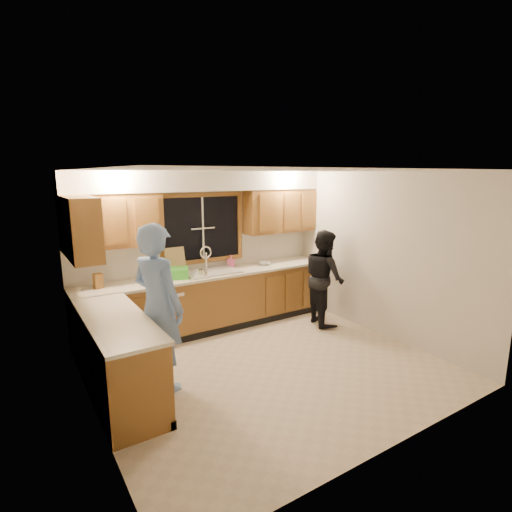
{
  "coord_description": "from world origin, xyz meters",
  "views": [
    {
      "loc": [
        -2.71,
        -3.95,
        2.46
      ],
      "look_at": [
        0.23,
        0.65,
        1.33
      ],
      "focal_mm": 28.0,
      "sensor_mm": 36.0,
      "label": 1
    }
  ],
  "objects_px": {
    "man": "(158,308)",
    "woman": "(324,277)",
    "sink": "(212,276)",
    "dish_crate": "(177,273)",
    "dishwasher": "(162,313)",
    "stove": "(131,380)",
    "knife_block": "(98,281)",
    "bowl": "(264,263)",
    "soap_bottle": "(231,261)"
  },
  "relations": [
    {
      "from": "stove",
      "to": "knife_block",
      "type": "relative_size",
      "value": 4.32
    },
    {
      "from": "woman",
      "to": "knife_block",
      "type": "relative_size",
      "value": 7.56
    },
    {
      "from": "bowl",
      "to": "dish_crate",
      "type": "bearing_deg",
      "value": -179.34
    },
    {
      "from": "dishwasher",
      "to": "woman",
      "type": "bearing_deg",
      "value": -17.23
    },
    {
      "from": "man",
      "to": "dish_crate",
      "type": "bearing_deg",
      "value": -53.03
    },
    {
      "from": "stove",
      "to": "knife_block",
      "type": "bearing_deg",
      "value": 86.83
    },
    {
      "from": "woman",
      "to": "stove",
      "type": "bearing_deg",
      "value": 122.52
    },
    {
      "from": "soap_bottle",
      "to": "bowl",
      "type": "bearing_deg",
      "value": -17.0
    },
    {
      "from": "woman",
      "to": "knife_block",
      "type": "height_order",
      "value": "woman"
    },
    {
      "from": "dish_crate",
      "to": "soap_bottle",
      "type": "relative_size",
      "value": 1.58
    },
    {
      "from": "knife_block",
      "to": "soap_bottle",
      "type": "xyz_separation_m",
      "value": [
        2.16,
        0.15,
        -0.0
      ]
    },
    {
      "from": "stove",
      "to": "soap_bottle",
      "type": "distance_m",
      "value": 3.08
    },
    {
      "from": "sink",
      "to": "dishwasher",
      "type": "xyz_separation_m",
      "value": [
        -0.85,
        -0.01,
        -0.45
      ]
    },
    {
      "from": "sink",
      "to": "dish_crate",
      "type": "relative_size",
      "value": 2.64
    },
    {
      "from": "dish_crate",
      "to": "bowl",
      "type": "distance_m",
      "value": 1.6
    },
    {
      "from": "stove",
      "to": "woman",
      "type": "distance_m",
      "value": 3.63
    },
    {
      "from": "man",
      "to": "dish_crate",
      "type": "xyz_separation_m",
      "value": [
        0.75,
        1.32,
        0.03
      ]
    },
    {
      "from": "man",
      "to": "dish_crate",
      "type": "distance_m",
      "value": 1.52
    },
    {
      "from": "knife_block",
      "to": "bowl",
      "type": "xyz_separation_m",
      "value": [
        2.72,
        -0.03,
        -0.08
      ]
    },
    {
      "from": "dishwasher",
      "to": "stove",
      "type": "bearing_deg",
      "value": -117.69
    },
    {
      "from": "woman",
      "to": "knife_block",
      "type": "xyz_separation_m",
      "value": [
        -3.36,
        0.84,
        0.24
      ]
    },
    {
      "from": "sink",
      "to": "soap_bottle",
      "type": "distance_m",
      "value": 0.52
    },
    {
      "from": "knife_block",
      "to": "bowl",
      "type": "bearing_deg",
      "value": -13.16
    },
    {
      "from": "sink",
      "to": "knife_block",
      "type": "relative_size",
      "value": 4.13
    },
    {
      "from": "sink",
      "to": "bowl",
      "type": "height_order",
      "value": "sink"
    },
    {
      "from": "sink",
      "to": "dish_crate",
      "type": "height_order",
      "value": "sink"
    },
    {
      "from": "sink",
      "to": "dish_crate",
      "type": "distance_m",
      "value": 0.59
    },
    {
      "from": "dishwasher",
      "to": "bowl",
      "type": "height_order",
      "value": "bowl"
    },
    {
      "from": "man",
      "to": "soap_bottle",
      "type": "distance_m",
      "value": 2.34
    },
    {
      "from": "man",
      "to": "woman",
      "type": "distance_m",
      "value": 3.04
    },
    {
      "from": "sink",
      "to": "man",
      "type": "height_order",
      "value": "man"
    },
    {
      "from": "dishwasher",
      "to": "stove",
      "type": "xyz_separation_m",
      "value": [
        -0.95,
        -1.81,
        0.04
      ]
    },
    {
      "from": "dish_crate",
      "to": "man",
      "type": "bearing_deg",
      "value": -119.55
    },
    {
      "from": "stove",
      "to": "man",
      "type": "relative_size",
      "value": 0.46
    },
    {
      "from": "knife_block",
      "to": "dish_crate",
      "type": "xyz_separation_m",
      "value": [
        1.12,
        -0.04,
        -0.03
      ]
    },
    {
      "from": "sink",
      "to": "soap_bottle",
      "type": "relative_size",
      "value": 4.17
    },
    {
      "from": "sink",
      "to": "soap_bottle",
      "type": "xyz_separation_m",
      "value": [
        0.46,
        0.19,
        0.16
      ]
    },
    {
      "from": "woman",
      "to": "dish_crate",
      "type": "relative_size",
      "value": 4.83
    },
    {
      "from": "knife_block",
      "to": "man",
      "type": "bearing_deg",
      "value": -87.41
    },
    {
      "from": "man",
      "to": "soap_bottle",
      "type": "bearing_deg",
      "value": -73.19
    },
    {
      "from": "knife_block",
      "to": "dish_crate",
      "type": "bearing_deg",
      "value": -14.88
    },
    {
      "from": "sink",
      "to": "stove",
      "type": "bearing_deg",
      "value": -134.61
    },
    {
      "from": "dishwasher",
      "to": "woman",
      "type": "relative_size",
      "value": 0.52
    },
    {
      "from": "man",
      "to": "woman",
      "type": "xyz_separation_m",
      "value": [
        2.99,
        0.53,
        -0.18
      ]
    },
    {
      "from": "bowl",
      "to": "sink",
      "type": "bearing_deg",
      "value": -178.84
    },
    {
      "from": "soap_bottle",
      "to": "man",
      "type": "bearing_deg",
      "value": -139.71
    },
    {
      "from": "woman",
      "to": "bowl",
      "type": "xyz_separation_m",
      "value": [
        -0.64,
        0.82,
        0.16
      ]
    },
    {
      "from": "stove",
      "to": "bowl",
      "type": "distance_m",
      "value": 3.41
    },
    {
      "from": "sink",
      "to": "man",
      "type": "xyz_separation_m",
      "value": [
        -1.32,
        -1.32,
        0.1
      ]
    },
    {
      "from": "woman",
      "to": "soap_bottle",
      "type": "bearing_deg",
      "value": 66.63
    }
  ]
}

